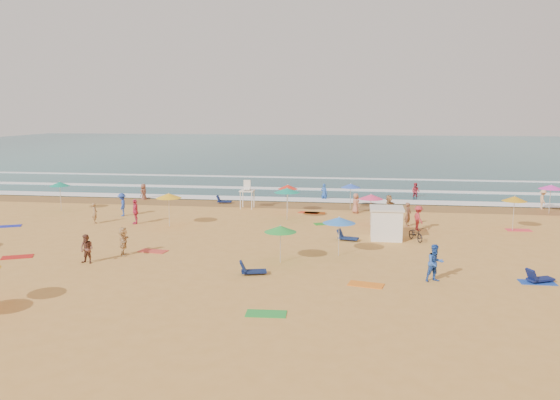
# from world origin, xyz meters

# --- Properties ---
(ground) EXTENTS (220.00, 220.00, 0.00)m
(ground) POSITION_xyz_m (0.00, 0.00, 0.00)
(ground) COLOR gold
(ground) RESTS_ON ground
(ocean) EXTENTS (220.00, 140.00, 0.18)m
(ocean) POSITION_xyz_m (0.00, 84.00, 0.00)
(ocean) COLOR #0C4756
(ocean) RESTS_ON ground
(wet_sand) EXTENTS (220.00, 220.00, 0.00)m
(wet_sand) POSITION_xyz_m (0.00, 12.50, 0.01)
(wet_sand) COLOR olive
(wet_sand) RESTS_ON ground
(surf_foam) EXTENTS (200.00, 18.70, 0.05)m
(surf_foam) POSITION_xyz_m (0.00, 21.32, 0.10)
(surf_foam) COLOR white
(surf_foam) RESTS_ON ground
(cabana) EXTENTS (2.00, 2.00, 2.00)m
(cabana) POSITION_xyz_m (6.21, 0.29, 1.00)
(cabana) COLOR white
(cabana) RESTS_ON ground
(cabana_roof) EXTENTS (2.20, 2.20, 0.12)m
(cabana_roof) POSITION_xyz_m (6.21, 0.29, 2.06)
(cabana_roof) COLOR silver
(cabana_roof) RESTS_ON cabana
(bicycle) EXTENTS (1.25, 1.85, 0.92)m
(bicycle) POSITION_xyz_m (8.11, -0.01, 0.46)
(bicycle) COLOR black
(bicycle) RESTS_ON ground
(lifeguard_stand) EXTENTS (1.20, 1.20, 2.10)m
(lifeguard_stand) POSITION_xyz_m (-5.24, 10.21, 1.05)
(lifeguard_stand) COLOR white
(lifeguard_stand) RESTS_ON ground
(beach_umbrellas) EXTENTS (51.03, 30.82, 0.74)m
(beach_umbrellas) POSITION_xyz_m (2.93, -0.03, 2.17)
(beach_umbrellas) COLOR orange
(beach_umbrellas) RESTS_ON ground
(loungers) EXTENTS (53.83, 24.48, 0.34)m
(loungers) POSITION_xyz_m (5.57, -1.38, 0.17)
(loungers) COLOR #0F194C
(loungers) RESTS_ON ground
(towels) EXTENTS (38.67, 24.25, 0.03)m
(towels) POSITION_xyz_m (-0.70, -1.81, 0.01)
(towels) COLOR red
(towels) RESTS_ON ground
(beachgoers) EXTENTS (45.51, 27.86, 2.14)m
(beachgoers) POSITION_xyz_m (-0.50, 3.90, 0.83)
(beachgoers) COLOR brown
(beachgoers) RESTS_ON ground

